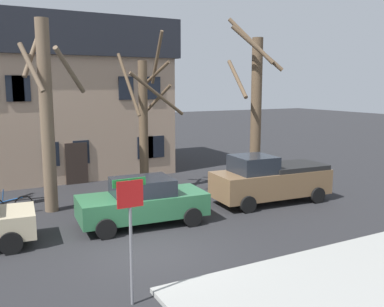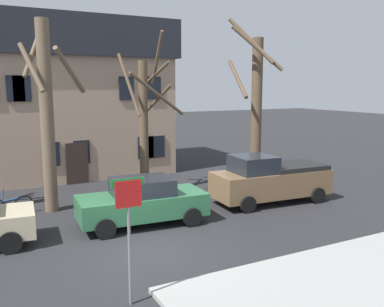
% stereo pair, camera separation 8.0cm
% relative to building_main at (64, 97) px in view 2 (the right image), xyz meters
% --- Properties ---
extents(ground_plane, '(120.00, 120.00, 0.00)m').
position_rel_building_main_xyz_m(ground_plane, '(-0.40, -13.44, -4.31)').
color(ground_plane, '#262628').
extents(building_main, '(11.29, 7.32, 8.45)m').
position_rel_building_main_xyz_m(building_main, '(0.00, 0.00, 0.00)').
color(building_main, tan).
rests_on(building_main, ground_plane).
extents(tree_bare_mid, '(2.48, 2.42, 7.42)m').
position_rel_building_main_xyz_m(tree_bare_mid, '(-2.15, -7.73, -0.41)').
color(tree_bare_mid, brown).
rests_on(tree_bare_mid, ground_plane).
extents(tree_bare_far, '(2.61, 2.69, 7.29)m').
position_rel_building_main_xyz_m(tree_bare_far, '(2.18, -6.96, -0.87)').
color(tree_bare_far, brown).
rests_on(tree_bare_far, ground_plane).
extents(tree_bare_end, '(2.04, 3.01, 8.06)m').
position_rel_building_main_xyz_m(tree_bare_end, '(7.66, -7.77, -0.36)').
color(tree_bare_end, brown).
rests_on(tree_bare_end, ground_plane).
extents(car_green_sedan, '(4.64, 2.35, 1.69)m').
position_rel_building_main_xyz_m(car_green_sedan, '(0.45, -10.96, -3.47)').
color(car_green_sedan, '#2D6B42').
rests_on(car_green_sedan, ground_plane).
extents(pickup_truck_brown, '(5.17, 2.39, 2.07)m').
position_rel_building_main_xyz_m(pickup_truck_brown, '(6.32, -10.76, -3.32)').
color(pickup_truck_brown, brown).
rests_on(pickup_truck_brown, ground_plane).
extents(street_sign_pole, '(0.76, 0.07, 2.94)m').
position_rel_building_main_xyz_m(street_sign_pole, '(-1.83, -16.11, -2.26)').
color(street_sign_pole, slate).
rests_on(street_sign_pole, ground_plane).
extents(bicycle_leaning, '(1.75, 0.14, 1.03)m').
position_rel_building_main_xyz_m(bicycle_leaning, '(-3.68, -7.50, -3.95)').
color(bicycle_leaning, black).
rests_on(bicycle_leaning, ground_plane).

